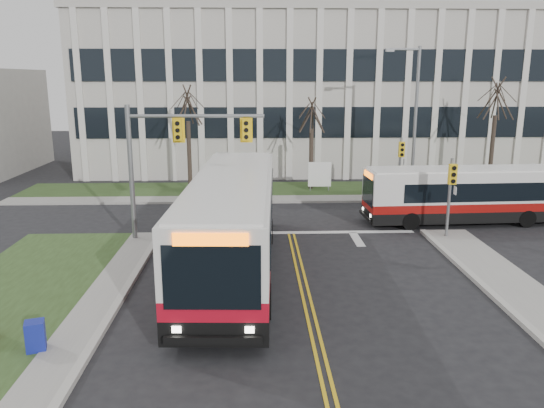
{
  "coord_description": "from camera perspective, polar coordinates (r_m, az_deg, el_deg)",
  "views": [
    {
      "loc": [
        -1.74,
        -16.48,
        7.34
      ],
      "look_at": [
        -1.0,
        5.88,
        2.0
      ],
      "focal_mm": 35.0,
      "sensor_mm": 36.0,
      "label": 1
    }
  ],
  "objects": [
    {
      "name": "ground",
      "position": [
        18.13,
        3.84,
        -10.5
      ],
      "size": [
        120.0,
        120.0,
        0.0
      ],
      "primitive_type": "plane",
      "color": "black",
      "rests_on": "ground"
    },
    {
      "name": "sidewalk_west",
      "position": [
        14.57,
        -23.97,
        -17.77
      ],
      "size": [
        1.2,
        26.0,
        0.14
      ],
      "primitive_type": "cube",
      "color": "#9E9B93",
      "rests_on": "ground"
    },
    {
      "name": "sidewalk_cross",
      "position": [
        33.2,
        9.87,
        0.57
      ],
      "size": [
        44.0,
        1.6,
        0.14
      ],
      "primitive_type": "cube",
      "color": "#9E9B93",
      "rests_on": "ground"
    },
    {
      "name": "building_lawn",
      "position": [
        35.88,
        8.98,
        1.55
      ],
      "size": [
        44.0,
        5.0,
        0.12
      ],
      "primitive_type": "cube",
      "color": "#2E411C",
      "rests_on": "ground"
    },
    {
      "name": "office_building",
      "position": [
        46.99,
        6.49,
        11.71
      ],
      "size": [
        40.0,
        16.0,
        12.0
      ],
      "primitive_type": "cube",
      "color": "#B7B3A9",
      "rests_on": "ground"
    },
    {
      "name": "mast_arm_signal",
      "position": [
        24.16,
        -11.17,
        5.84
      ],
      "size": [
        6.11,
        0.38,
        6.2
      ],
      "color": "slate",
      "rests_on": "ground"
    },
    {
      "name": "signal_pole_near",
      "position": [
        25.49,
        18.68,
        1.77
      ],
      "size": [
        0.34,
        0.39,
        3.8
      ],
      "color": "slate",
      "rests_on": "ground"
    },
    {
      "name": "signal_pole_far",
      "position": [
        33.46,
        13.67,
        4.73
      ],
      "size": [
        0.34,
        0.39,
        3.8
      ],
      "color": "slate",
      "rests_on": "ground"
    },
    {
      "name": "streetlight",
      "position": [
        34.18,
        14.92,
        9.38
      ],
      "size": [
        2.15,
        0.25,
        9.2
      ],
      "color": "slate",
      "rests_on": "ground"
    },
    {
      "name": "directory_sign",
      "position": [
        34.8,
        5.14,
        3.16
      ],
      "size": [
        1.5,
        0.12,
        2.0
      ],
      "color": "slate",
      "rests_on": "ground"
    },
    {
      "name": "tree_left",
      "position": [
        34.79,
        -9.07,
        10.25
      ],
      "size": [
        1.8,
        1.8,
        7.7
      ],
      "color": "#42352B",
      "rests_on": "ground"
    },
    {
      "name": "tree_mid",
      "position": [
        34.97,
        4.31,
        9.36
      ],
      "size": [
        1.8,
        1.8,
        6.82
      ],
      "color": "#42352B",
      "rests_on": "ground"
    },
    {
      "name": "tree_right",
      "position": [
        37.93,
        23.01,
        10.22
      ],
      "size": [
        1.8,
        1.8,
        8.25
      ],
      "color": "#42352B",
      "rests_on": "ground"
    },
    {
      "name": "bus_main",
      "position": [
        20.45,
        -4.22,
        -2.29
      ],
      "size": [
        3.5,
        13.73,
        3.63
      ],
      "primitive_type": null,
      "rotation": [
        0.0,
        0.0,
        -0.04
      ],
      "color": "silver",
      "rests_on": "ground"
    },
    {
      "name": "bus_cross",
      "position": [
        29.01,
        20.39,
        0.77
      ],
      "size": [
        10.66,
        2.78,
        2.82
      ],
      "primitive_type": null,
      "rotation": [
        0.0,
        0.0,
        -1.52
      ],
      "color": "silver",
      "rests_on": "ground"
    },
    {
      "name": "newspaper_box_blue",
      "position": [
        16.14,
        -24.08,
        -13.0
      ],
      "size": [
        0.61,
        0.58,
        0.95
      ],
      "primitive_type": "cube",
      "rotation": [
        0.0,
        0.0,
        0.31
      ],
      "color": "navy",
      "rests_on": "ground"
    }
  ]
}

